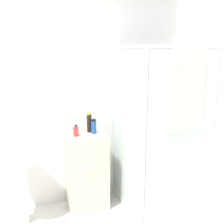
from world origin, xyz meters
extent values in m
cube|color=white|center=(0.00, 1.70, 1.25)|extent=(6.40, 0.06, 2.50)
cube|color=white|center=(1.25, 1.25, 0.04)|extent=(0.84, 0.84, 0.09)
cylinder|color=silver|center=(1.65, 1.65, 0.95)|extent=(0.04, 0.04, 1.90)
cylinder|color=silver|center=(0.85, 1.65, 0.95)|extent=(0.04, 0.04, 1.90)
cylinder|color=silver|center=(1.65, 0.85, 0.95)|extent=(0.04, 0.04, 1.90)
cylinder|color=silver|center=(0.85, 0.85, 0.95)|extent=(0.04, 0.04, 1.90)
cylinder|color=silver|center=(1.25, 0.85, 1.88)|extent=(0.81, 0.04, 0.04)
cylinder|color=silver|center=(1.25, 1.65, 1.88)|extent=(0.81, 0.04, 0.04)
cylinder|color=silver|center=(0.85, 1.25, 1.88)|extent=(0.04, 0.81, 0.04)
cylinder|color=silver|center=(1.65, 1.25, 1.88)|extent=(0.04, 0.81, 0.04)
cube|color=silver|center=(1.25, 0.83, 0.98)|extent=(0.77, 0.01, 1.77)
cube|color=silver|center=(0.83, 1.25, 0.98)|extent=(0.01, 0.77, 1.77)
cylinder|color=#B7BABF|center=(1.46, 1.59, 0.80)|extent=(0.02, 0.02, 1.42)
cylinder|color=#B7BABF|center=(1.46, 1.54, 1.53)|extent=(0.07, 0.07, 0.04)
cube|color=beige|center=(1.27, 0.81, 1.48)|extent=(0.39, 0.03, 0.81)
cube|color=beige|center=(0.42, 1.48, 0.46)|extent=(0.46, 0.37, 0.92)
sphere|color=gold|center=(0.42, 1.28, 0.50)|extent=(0.02, 0.02, 0.02)
cylinder|color=white|center=(-0.34, 1.39, 0.37)|extent=(0.15, 0.15, 0.74)
cylinder|color=white|center=(-0.34, 1.39, 0.82)|extent=(0.43, 0.43, 0.15)
cylinder|color=#B7BABF|center=(-0.34, 1.54, 0.96)|extent=(0.02, 0.02, 0.13)
cube|color=#B7BABF|center=(-0.34, 1.51, 1.01)|extent=(0.02, 0.07, 0.02)
cylinder|color=red|center=(0.30, 1.45, 0.97)|extent=(0.06, 0.06, 0.10)
cylinder|color=black|center=(0.30, 1.45, 1.03)|extent=(0.02, 0.02, 0.02)
cube|color=black|center=(0.30, 1.44, 1.05)|extent=(0.02, 0.03, 0.01)
cylinder|color=black|center=(0.48, 1.54, 1.02)|extent=(0.05, 0.05, 0.21)
cylinder|color=gold|center=(0.48, 1.54, 1.14)|extent=(0.05, 0.05, 0.02)
cylinder|color=#1E4C93|center=(0.52, 1.48, 0.99)|extent=(0.06, 0.06, 0.15)
cylinder|color=black|center=(0.52, 1.48, 1.08)|extent=(0.05, 0.05, 0.02)
camera|label=1|loc=(-0.26, -1.31, 1.87)|focal=42.00mm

